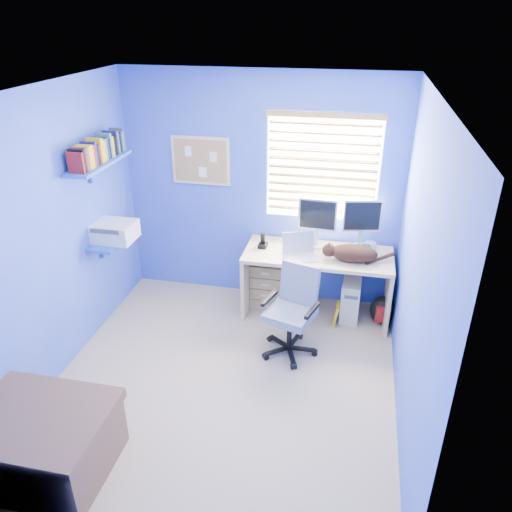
% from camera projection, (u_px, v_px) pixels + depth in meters
% --- Properties ---
extents(floor, '(3.00, 3.20, 0.00)m').
position_uv_depth(floor, '(225.00, 379.00, 4.52)').
color(floor, tan).
rests_on(floor, ground).
extents(ceiling, '(3.00, 3.20, 0.00)m').
position_uv_depth(ceiling, '(215.00, 93.00, 3.40)').
color(ceiling, white).
rests_on(ceiling, wall_back).
extents(wall_back, '(3.00, 0.01, 2.50)m').
position_uv_depth(wall_back, '(260.00, 191.00, 5.36)').
color(wall_back, blue).
rests_on(wall_back, ground).
extents(wall_front, '(3.00, 0.01, 2.50)m').
position_uv_depth(wall_front, '(138.00, 394.00, 2.56)').
color(wall_front, blue).
rests_on(wall_front, ground).
extents(wall_left, '(0.01, 3.20, 2.50)m').
position_uv_depth(wall_left, '(51.00, 240.00, 4.24)').
color(wall_left, blue).
rests_on(wall_left, ground).
extents(wall_right, '(0.01, 3.20, 2.50)m').
position_uv_depth(wall_right, '(416.00, 275.00, 3.68)').
color(wall_right, blue).
rests_on(wall_right, ground).
extents(desk, '(1.53, 0.65, 0.74)m').
position_uv_depth(desk, '(316.00, 284.00, 5.33)').
color(desk, '#DFB97C').
rests_on(desk, floor).
extents(laptop, '(0.40, 0.35, 0.22)m').
position_uv_depth(laptop, '(300.00, 248.00, 5.01)').
color(laptop, silver).
rests_on(laptop, desk).
extents(monitor_left, '(0.41, 0.14, 0.54)m').
position_uv_depth(monitor_left, '(317.00, 223.00, 5.19)').
color(monitor_left, silver).
rests_on(monitor_left, desk).
extents(monitor_right, '(0.42, 0.20, 0.54)m').
position_uv_depth(monitor_right, '(362.00, 224.00, 5.16)').
color(monitor_right, silver).
rests_on(monitor_right, desk).
extents(phone, '(0.09, 0.11, 0.17)m').
position_uv_depth(phone, '(263.00, 240.00, 5.25)').
color(phone, black).
rests_on(phone, desk).
extents(mug, '(0.10, 0.09, 0.10)m').
position_uv_depth(mug, '(366.00, 250.00, 5.11)').
color(mug, '#3C8177').
rests_on(mug, desk).
extents(cd_spindle, '(0.13, 0.13, 0.07)m').
position_uv_depth(cd_spindle, '(370.00, 246.00, 5.24)').
color(cd_spindle, silver).
rests_on(cd_spindle, desk).
extents(cat, '(0.48, 0.27, 0.17)m').
position_uv_depth(cat, '(354.00, 253.00, 4.97)').
color(cat, black).
rests_on(cat, desk).
extents(tower_pc, '(0.21, 0.45, 0.45)m').
position_uv_depth(tower_pc, '(351.00, 297.00, 5.36)').
color(tower_pc, beige).
rests_on(tower_pc, floor).
extents(drawer_boxes, '(0.35, 0.28, 0.54)m').
position_uv_depth(drawer_boxes, '(267.00, 284.00, 5.54)').
color(drawer_boxes, tan).
rests_on(drawer_boxes, floor).
extents(yellow_book, '(0.03, 0.17, 0.24)m').
position_uv_depth(yellow_book, '(336.00, 314.00, 5.26)').
color(yellow_book, yellow).
rests_on(yellow_book, floor).
extents(backpack, '(0.31, 0.26, 0.32)m').
position_uv_depth(backpack, '(383.00, 310.00, 5.26)').
color(backpack, black).
rests_on(backpack, floor).
extents(bed_corner, '(1.04, 0.74, 0.50)m').
position_uv_depth(bed_corner, '(35.00, 441.00, 3.56)').
color(bed_corner, brown).
rests_on(bed_corner, floor).
extents(office_chair, '(0.63, 0.63, 0.87)m').
position_uv_depth(office_chair, '(292.00, 322.00, 4.77)').
color(office_chair, black).
rests_on(office_chair, floor).
extents(window_blinds, '(1.15, 0.05, 1.10)m').
position_uv_depth(window_blinds, '(322.00, 168.00, 5.08)').
color(window_blinds, white).
rests_on(window_blinds, ground).
extents(corkboard, '(0.64, 0.02, 0.52)m').
position_uv_depth(corkboard, '(201.00, 161.00, 5.33)').
color(corkboard, '#DFB97C').
rests_on(corkboard, ground).
extents(wall_shelves, '(0.42, 0.90, 1.05)m').
position_uv_depth(wall_shelves, '(105.00, 192.00, 4.78)').
color(wall_shelves, blue).
rests_on(wall_shelves, ground).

